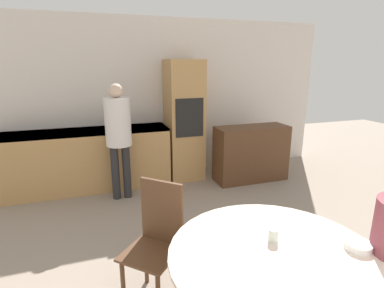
% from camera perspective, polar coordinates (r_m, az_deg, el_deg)
% --- Properties ---
extents(wall_back, '(6.32, 0.05, 2.60)m').
position_cam_1_polar(wall_back, '(5.08, -8.06, 8.38)').
color(wall_back, silver).
rests_on(wall_back, ground_plane).
extents(kitchen_counter, '(2.48, 0.60, 0.92)m').
position_cam_1_polar(kitchen_counter, '(4.83, -19.45, -2.74)').
color(kitchen_counter, tan).
rests_on(kitchen_counter, ground_plane).
extents(oven_unit, '(0.56, 0.59, 1.94)m').
position_cam_1_polar(oven_unit, '(4.92, -1.52, 4.45)').
color(oven_unit, tan).
rests_on(oven_unit, ground_plane).
extents(sideboard, '(1.19, 0.45, 0.90)m').
position_cam_1_polar(sideboard, '(5.01, 11.16, -1.77)').
color(sideboard, '#51331E').
rests_on(sideboard, ground_plane).
extents(dining_table, '(1.35, 1.35, 0.73)m').
position_cam_1_polar(dining_table, '(2.19, 15.08, -23.44)').
color(dining_table, '#51331E').
rests_on(dining_table, ground_plane).
extents(chair_far_left, '(0.57, 0.57, 0.98)m').
position_cam_1_polar(chair_far_left, '(2.53, -6.72, -16.92)').
color(chair_far_left, '#51331E').
rests_on(chair_far_left, ground_plane).
extents(person_standing, '(0.35, 0.35, 1.63)m').
position_cam_1_polar(person_standing, '(4.21, -13.85, 2.66)').
color(person_standing, '#262628').
rests_on(person_standing, ground_plane).
extents(cup, '(0.07, 0.07, 0.09)m').
position_cam_1_polar(cup, '(2.16, 15.22, -16.39)').
color(cup, silver).
rests_on(cup, dining_table).
extents(bowl_near, '(0.17, 0.17, 0.05)m').
position_cam_1_polar(bowl_near, '(2.30, 29.08, -16.55)').
color(bowl_near, white).
rests_on(bowl_near, dining_table).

